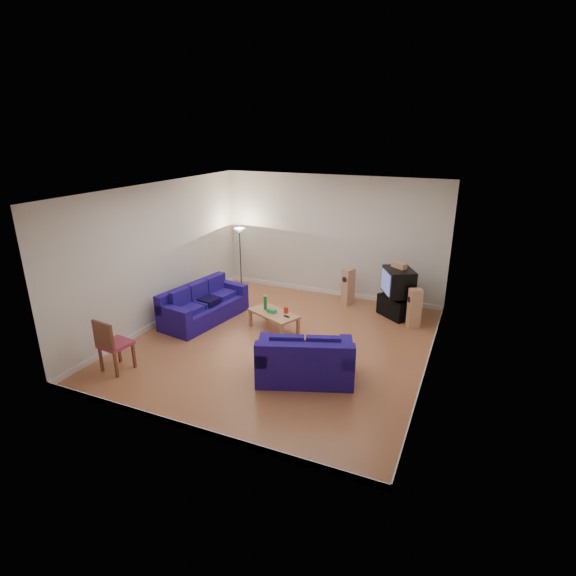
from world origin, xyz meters
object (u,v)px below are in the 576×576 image
at_px(sofa_loveseat, 305,363).
at_px(tv_stand, 395,307).
at_px(sofa_three_seat, 203,307).
at_px(coffee_table, 274,315).
at_px(television, 398,282).

height_order(sofa_loveseat, tv_stand, sofa_loveseat).
distance_m(sofa_three_seat, coffee_table, 1.80).
xyz_separation_m(sofa_three_seat, tv_stand, (4.14, 1.99, -0.06)).
relative_size(sofa_three_seat, tv_stand, 2.80).
distance_m(tv_stand, television, 0.65).
xyz_separation_m(tv_stand, television, (0.03, -0.04, 0.65)).
distance_m(sofa_loveseat, coffee_table, 2.20).
distance_m(sofa_three_seat, television, 4.64).
bearing_deg(sofa_loveseat, sofa_three_seat, 133.96).
height_order(sofa_three_seat, tv_stand, sofa_three_seat).
bearing_deg(coffee_table, sofa_three_seat, -176.16).
relative_size(sofa_three_seat, sofa_loveseat, 1.18).
xyz_separation_m(sofa_three_seat, sofa_loveseat, (3.21, -1.56, 0.01)).
relative_size(coffee_table, tv_stand, 1.59).
xyz_separation_m(sofa_three_seat, coffee_table, (1.80, 0.12, 0.06)).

